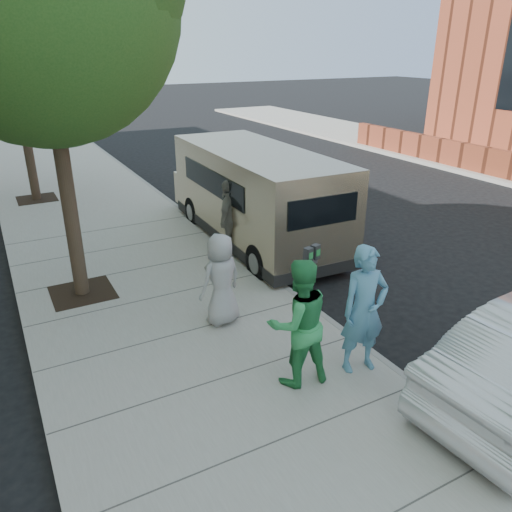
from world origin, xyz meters
The scene contains 10 objects.
ground centered at (0.00, 0.00, 0.00)m, with size 120.00×120.00×0.00m, color black.
sidewalk centered at (-1.00, 0.00, 0.07)m, with size 5.00×60.00×0.15m, color gray.
curb_face centered at (1.44, 0.00, 0.07)m, with size 0.12×60.00×0.16m, color gray.
tree_far centered at (-2.25, 10.00, 4.88)m, with size 3.92×3.80×6.49m.
parking_meter centered at (0.90, -0.96, 1.29)m, with size 0.34×0.20×1.57m.
van centered at (2.30, 3.64, 1.28)m, with size 2.36×6.56×2.41m.
person_officer centered at (0.98, -2.25, 1.15)m, with size 0.73×0.48×2.01m, color #518CAC.
person_green_shirt centered at (-0.05, -2.06, 1.12)m, with size 0.94×0.74×1.94m, color #339C54.
person_gray_shirt centered at (-0.30, 0.02, 0.98)m, with size 0.81×0.53×1.67m, color #9F9EA1.
person_striped_polo centered at (1.20, 2.81, 1.06)m, with size 1.06×0.44×1.81m, color gray.
Camera 1 is at (-3.51, -7.16, 4.74)m, focal length 35.00 mm.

